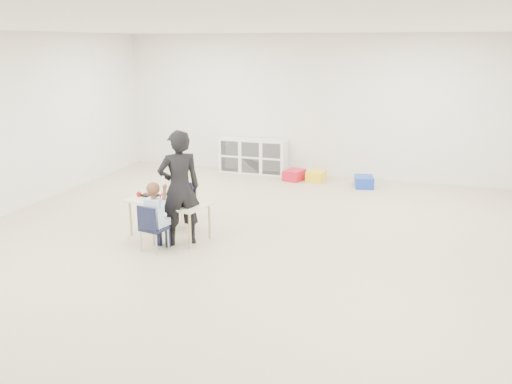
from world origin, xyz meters
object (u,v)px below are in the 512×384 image
(table, at_px, (170,219))
(child, at_px, (153,214))
(chair_near, at_px, (154,228))
(cubby_shelf, at_px, (253,156))
(adult, at_px, (179,188))

(table, xyz_separation_m, child, (0.05, -0.53, 0.23))
(chair_near, bearing_deg, cubby_shelf, 103.64)
(cubby_shelf, distance_m, adult, 4.26)
(table, height_order, adult, adult)
(table, bearing_deg, chair_near, -73.50)
(chair_near, xyz_separation_m, cubby_shelf, (-0.18, 4.57, 0.04))
(chair_near, bearing_deg, child, 0.00)
(table, distance_m, cubby_shelf, 4.05)
(table, xyz_separation_m, cubby_shelf, (-0.13, 4.04, 0.08))
(cubby_shelf, bearing_deg, child, -87.80)
(child, height_order, adult, adult)
(cubby_shelf, height_order, adult, adult)
(table, relative_size, child, 1.25)
(table, xyz_separation_m, adult, (0.26, -0.18, 0.51))
(chair_near, xyz_separation_m, adult, (0.21, 0.35, 0.46))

